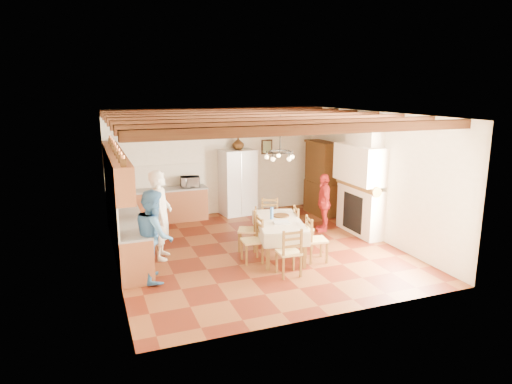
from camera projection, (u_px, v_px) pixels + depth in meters
floor at (257, 250)px, 10.21m from camera, size 6.00×6.50×0.02m
ceiling at (257, 113)px, 9.53m from camera, size 6.00×6.50×0.02m
wall_back at (215, 162)px, 12.84m from camera, size 6.00×0.02×3.00m
wall_front at (333, 226)px, 6.90m from camera, size 6.00×0.02×3.00m
wall_left at (112, 195)px, 8.82m from camera, size 0.02×6.50×3.00m
wall_right at (374, 175)px, 10.91m from camera, size 0.02×6.50×3.00m
ceiling_beams at (257, 118)px, 9.55m from camera, size 6.00×6.30×0.16m
lower_cabinets_left at (126, 231)px, 10.13m from camera, size 0.60×4.30×0.86m
lower_cabinets_back at (164, 206)px, 12.26m from camera, size 2.30×0.60×0.86m
countertop_left at (125, 211)px, 10.03m from camera, size 0.62×4.30×0.04m
countertop_back at (163, 190)px, 12.16m from camera, size 2.34×0.62×0.04m
backsplash_left at (111, 198)px, 9.86m from camera, size 0.03×4.30×0.60m
backsplash_back at (161, 176)px, 12.34m from camera, size 2.30×0.03×0.60m
upper_cabinets at (116, 168)px, 9.77m from camera, size 0.35×4.20×0.70m
fireplace at (359, 178)px, 11.01m from camera, size 0.56×1.60×2.80m
wall_picture at (267, 147)px, 13.27m from camera, size 0.34×0.03×0.42m
refrigerator at (237, 182)px, 12.92m from camera, size 1.00×0.85×1.85m
hutch at (321, 178)px, 12.86m from camera, size 0.52×1.16×2.08m
dining_table at (279, 224)px, 9.73m from camera, size 1.29×1.95×0.78m
chandelier at (280, 152)px, 9.38m from camera, size 0.47×0.47×0.03m
chair_left_near at (252, 240)px, 9.38m from camera, size 0.42×0.44×0.96m
chair_left_far at (247, 229)px, 10.09m from camera, size 0.54×0.55×0.96m
chair_right_near at (317, 239)px, 9.45m from camera, size 0.46×0.48×0.96m
chair_right_far at (303, 227)px, 10.24m from camera, size 0.48×0.49×0.96m
chair_end_near at (289, 251)px, 8.72m from camera, size 0.43×0.41×0.96m
chair_end_far at (269, 219)px, 10.86m from camera, size 0.55×0.54×0.96m
person_man at (161, 215)px, 9.51m from camera, size 0.62×0.79×1.89m
person_woman_blue at (154, 235)px, 8.46m from camera, size 0.70×0.87×1.73m
person_woman_red at (324, 202)px, 11.41m from camera, size 0.63×0.93×1.46m
microwave at (190, 182)px, 12.38m from camera, size 0.54×0.39×0.28m
fridge_vase at (238, 143)px, 12.69m from camera, size 0.35×0.35×0.34m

